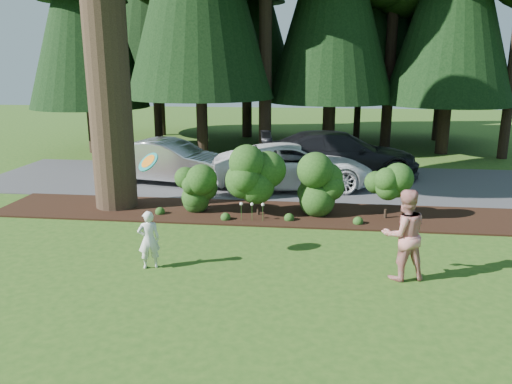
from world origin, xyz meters
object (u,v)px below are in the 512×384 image
(car_dark_suv, at_px, (339,154))
(frisbee, at_px, (148,162))
(car_white_suv, at_px, (293,166))
(adult, at_px, (404,235))
(child, at_px, (149,240))
(car_silver_wagon, at_px, (169,161))

(car_dark_suv, bearing_deg, frisbee, 147.51)
(car_white_suv, bearing_deg, frisbee, 150.48)
(car_dark_suv, bearing_deg, adult, 178.56)
(child, bearing_deg, adult, 156.60)
(car_silver_wagon, relative_size, car_white_suv, 0.86)
(car_white_suv, relative_size, adult, 2.95)
(car_dark_suv, distance_m, frisbee, 10.26)
(car_white_suv, relative_size, child, 4.36)
(car_white_suv, xyz_separation_m, adult, (2.59, -7.44, 0.14))
(car_white_suv, xyz_separation_m, child, (-2.70, -7.53, -0.16))
(car_white_suv, distance_m, child, 8.00)
(child, bearing_deg, car_white_suv, -134.10)
(child, bearing_deg, car_dark_suv, -139.29)
(child, distance_m, frisbee, 1.66)
(child, bearing_deg, car_silver_wagon, -101.07)
(adult, height_order, frisbee, frisbee)
(car_white_suv, relative_size, car_dark_suv, 0.92)
(adult, bearing_deg, car_dark_suv, -99.81)
(car_white_suv, height_order, adult, adult)
(car_dark_suv, height_order, adult, adult)
(car_silver_wagon, height_order, car_dark_suv, car_dark_suv)
(car_silver_wagon, xyz_separation_m, child, (1.83, -7.75, -0.18))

